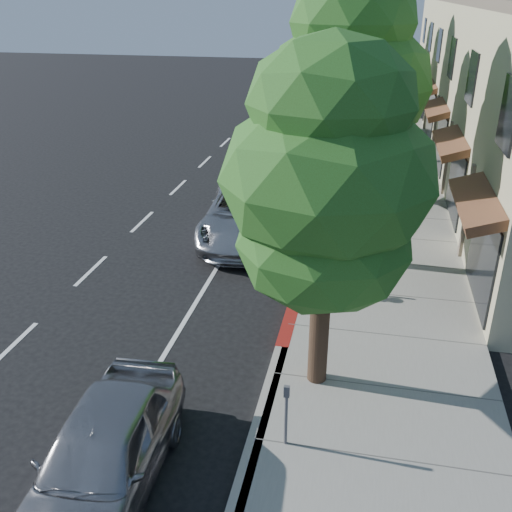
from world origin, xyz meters
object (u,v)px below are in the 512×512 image
(street_tree_1, at_px, (349,89))
(street_tree_2, at_px, (357,79))
(near_car_a, at_px, (102,455))
(street_tree_3, at_px, (364,46))
(street_tree_0, at_px, (327,184))
(silver_suv, at_px, (248,213))
(white_pickup, at_px, (327,142))
(street_tree_4, at_px, (366,50))
(dark_suv_far, at_px, (316,116))
(dark_sedan, at_px, (319,162))
(pedestrian, at_px, (375,173))
(bicycle, at_px, (286,273))
(street_tree_5, at_px, (369,45))
(cyclist, at_px, (274,262))

(street_tree_1, distance_m, street_tree_2, 6.03)
(street_tree_1, bearing_deg, near_car_a, -108.07)
(street_tree_2, xyz_separation_m, street_tree_3, (0.00, 6.00, 0.66))
(street_tree_0, xyz_separation_m, street_tree_2, (0.00, 12.00, 0.18))
(silver_suv, relative_size, white_pickup, 0.95)
(street_tree_2, distance_m, street_tree_4, 12.00)
(street_tree_0, xyz_separation_m, near_car_a, (-3.10, -3.50, -3.64))
(white_pickup, relative_size, dark_suv_far, 1.44)
(dark_sedan, distance_m, pedestrian, 3.15)
(silver_suv, bearing_deg, street_tree_2, 50.66)
(street_tree_4, height_order, bicycle, street_tree_4)
(street_tree_1, distance_m, street_tree_4, 18.01)
(street_tree_5, xyz_separation_m, bicycle, (-1.30, -25.92, -3.81))
(street_tree_4, height_order, cyclist, street_tree_4)
(dark_sedan, bearing_deg, street_tree_0, -76.48)
(street_tree_1, height_order, street_tree_5, street_tree_1)
(bicycle, height_order, silver_suv, silver_suv)
(street_tree_2, xyz_separation_m, bicycle, (-1.30, -7.92, -4.10))
(near_car_a, height_order, pedestrian, pedestrian)
(street_tree_1, height_order, pedestrian, street_tree_1)
(bicycle, xyz_separation_m, white_pickup, (-0.10, 13.31, 0.43))
(white_pickup, bearing_deg, pedestrian, -62.86)
(street_tree_4, xyz_separation_m, silver_suv, (-3.10, -16.50, -3.68))
(bicycle, xyz_separation_m, dark_sedan, (-0.10, 9.98, 0.36))
(street_tree_0, relative_size, street_tree_3, 0.85)
(street_tree_5, height_order, dark_suv_far, street_tree_5)
(street_tree_3, distance_m, street_tree_5, 12.04)
(bicycle, bearing_deg, silver_suv, 46.11)
(street_tree_2, relative_size, street_tree_5, 1.00)
(pedestrian, bearing_deg, dark_suv_far, -69.97)
(street_tree_4, height_order, white_pickup, street_tree_4)
(bicycle, bearing_deg, street_tree_0, -143.93)
(pedestrian, bearing_deg, street_tree_4, -81.55)
(street_tree_0, bearing_deg, street_tree_2, 90.00)
(street_tree_0, bearing_deg, street_tree_1, 90.00)
(street_tree_0, xyz_separation_m, street_tree_1, (0.00, 6.00, 0.73))
(street_tree_1, distance_m, dark_suv_far, 19.07)
(street_tree_1, height_order, dark_sedan, street_tree_1)
(street_tree_1, height_order, near_car_a, street_tree_1)
(street_tree_0, height_order, dark_suv_far, street_tree_0)
(street_tree_1, distance_m, street_tree_3, 12.00)
(street_tree_0, xyz_separation_m, dark_sedan, (-1.40, 14.06, -3.56))
(dark_suv_far, bearing_deg, near_car_a, -83.67)
(street_tree_4, distance_m, pedestrian, 12.54)
(dark_sedan, bearing_deg, dark_suv_far, 104.64)
(dark_sedan, xyz_separation_m, white_pickup, (0.00, 3.33, 0.07))
(silver_suv, xyz_separation_m, dark_suv_far, (0.47, 16.87, -0.09))
(street_tree_5, distance_m, dark_suv_far, 7.15)
(white_pickup, xyz_separation_m, dark_suv_far, (-1.23, 6.98, -0.17))
(street_tree_4, bearing_deg, silver_suv, -100.64)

